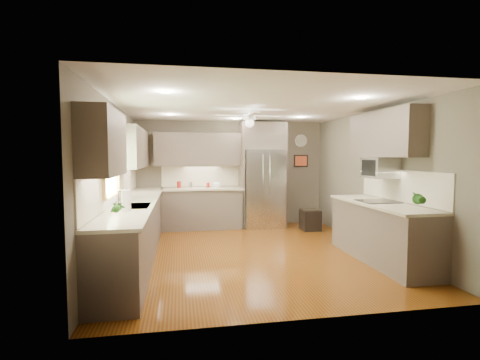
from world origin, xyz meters
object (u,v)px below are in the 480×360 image
object	(u,v)px
canister_a	(179,184)
potted_plant_right	(419,199)
refrigerator	(263,177)
potted_plant_left	(117,208)
stool	(310,220)
canister_b	(191,185)
soap_bottle	(127,195)
bowl	(217,186)
paper_towel	(126,200)
canister_d	(208,185)
microwave	(380,168)

from	to	relation	value
canister_a	potted_plant_right	world-z (taller)	potted_plant_right
canister_a	refrigerator	xyz separation A→B (m)	(1.95, -0.10, 0.17)
potted_plant_left	stool	size ratio (longest dim) A/B	0.61
canister_a	canister_b	distance (m)	0.27
soap_bottle	bowl	bearing A→B (deg)	52.58
canister_b	paper_towel	bearing A→B (deg)	-106.65
soap_bottle	stool	size ratio (longest dim) A/B	0.44
canister_d	stool	world-z (taller)	canister_d
canister_a	microwave	distance (m)	4.34
refrigerator	potted_plant_right	bearing A→B (deg)	-72.34
canister_a	paper_towel	size ratio (longest dim) A/B	0.49
microwave	stool	distance (m)	2.49
microwave	stool	world-z (taller)	microwave
canister_d	potted_plant_right	bearing A→B (deg)	-57.35
canister_a	paper_towel	bearing A→B (deg)	-102.10
soap_bottle	stool	bearing A→B (deg)	22.84
bowl	paper_towel	size ratio (longest dim) A/B	0.67
bowl	paper_towel	distance (m)	3.54
potted_plant_left	bowl	world-z (taller)	potted_plant_left
canister_b	soap_bottle	size ratio (longest dim) A/B	0.59
bowl	microwave	world-z (taller)	microwave
canister_d	stool	xyz separation A→B (m)	(2.25, -0.67, -0.76)
microwave	potted_plant_left	bearing A→B (deg)	-164.31
potted_plant_right	bowl	bearing A→B (deg)	120.79
refrigerator	canister_d	bearing A→B (deg)	176.18
canister_a	bowl	xyz separation A→B (m)	(0.86, -0.05, -0.05)
microwave	paper_towel	distance (m)	4.01
canister_a	canister_d	xyz separation A→B (m)	(0.66, -0.01, -0.02)
canister_a	refrigerator	world-z (taller)	refrigerator
canister_b	refrigerator	bearing A→B (deg)	-2.16
soap_bottle	stool	world-z (taller)	soap_bottle
soap_bottle	microwave	world-z (taller)	microwave
potted_plant_left	stool	bearing A→B (deg)	41.92
bowl	paper_towel	bearing A→B (deg)	-116.01
canister_a	potted_plant_left	bearing A→B (deg)	-100.03
canister_b	microwave	world-z (taller)	microwave
bowl	refrigerator	distance (m)	1.11
canister_d	bowl	distance (m)	0.20
potted_plant_left	canister_a	bearing A→B (deg)	79.97
canister_a	soap_bottle	distance (m)	2.41
canister_a	canister_d	bearing A→B (deg)	-1.09
canister_a	soap_bottle	bearing A→B (deg)	-110.17
potted_plant_left	microwave	size ratio (longest dim) A/B	0.52
soap_bottle	canister_b	bearing A→B (deg)	63.83
paper_towel	potted_plant_left	bearing A→B (deg)	-90.05
stool	bowl	bearing A→B (deg)	162.86
canister_b	canister_d	size ratio (longest dim) A/B	1.10
canister_a	bowl	bearing A→B (deg)	-3.36
canister_b	potted_plant_right	bearing A→B (deg)	-53.23
canister_d	canister_a	bearing A→B (deg)	178.91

